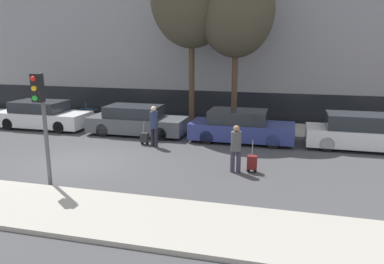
{
  "coord_description": "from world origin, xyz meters",
  "views": [
    {
      "loc": [
        7.27,
        -11.49,
        4.18
      ],
      "look_at": [
        3.8,
        1.8,
        0.95
      ],
      "focal_mm": 35.0,
      "sensor_mm": 36.0,
      "label": 1
    }
  ],
  "objects_px": {
    "parked_car_1": "(137,121)",
    "parked_car_3": "(358,133)",
    "pedestrian_right": "(236,146)",
    "bare_tree_near_crossing": "(236,11)",
    "parked_car_2": "(241,127)",
    "traffic_light": "(41,107)",
    "trolley_left": "(145,138)",
    "pedestrian_left": "(154,124)",
    "parked_car_0": "(43,115)",
    "trolley_right": "(252,162)",
    "parked_bicycle": "(89,112)"
  },
  "relations": [
    {
      "from": "parked_car_1",
      "to": "parked_car_3",
      "type": "xyz_separation_m",
      "value": [
        9.73,
        -0.07,
        0.03
      ]
    },
    {
      "from": "parked_car_3",
      "to": "pedestrian_right",
      "type": "relative_size",
      "value": 2.61
    },
    {
      "from": "parked_car_1",
      "to": "bare_tree_near_crossing",
      "type": "distance_m",
      "value": 6.95
    },
    {
      "from": "bare_tree_near_crossing",
      "to": "parked_car_1",
      "type": "bearing_deg",
      "value": -154.44
    },
    {
      "from": "parked_car_2",
      "to": "traffic_light",
      "type": "bearing_deg",
      "value": -125.48
    },
    {
      "from": "trolley_left",
      "to": "bare_tree_near_crossing",
      "type": "distance_m",
      "value": 7.32
    },
    {
      "from": "traffic_light",
      "to": "pedestrian_left",
      "type": "bearing_deg",
      "value": 73.41
    },
    {
      "from": "pedestrian_left",
      "to": "pedestrian_right",
      "type": "bearing_deg",
      "value": -10.53
    },
    {
      "from": "pedestrian_right",
      "to": "bare_tree_near_crossing",
      "type": "bearing_deg",
      "value": -93.52
    },
    {
      "from": "parked_car_3",
      "to": "traffic_light",
      "type": "bearing_deg",
      "value": -144.49
    },
    {
      "from": "parked_car_3",
      "to": "parked_car_0",
      "type": "bearing_deg",
      "value": 179.41
    },
    {
      "from": "parked_car_1",
      "to": "traffic_light",
      "type": "xyz_separation_m",
      "value": [
        0.05,
        -6.97,
        1.78
      ]
    },
    {
      "from": "bare_tree_near_crossing",
      "to": "pedestrian_left",
      "type": "bearing_deg",
      "value": -124.74
    },
    {
      "from": "parked_car_2",
      "to": "trolley_right",
      "type": "distance_m",
      "value": 4.09
    },
    {
      "from": "parked_car_3",
      "to": "pedestrian_right",
      "type": "xyz_separation_m",
      "value": [
        -4.42,
        -4.15,
        0.24
      ]
    },
    {
      "from": "trolley_left",
      "to": "trolley_right",
      "type": "xyz_separation_m",
      "value": [
        4.78,
        -2.41,
        0.03
      ]
    },
    {
      "from": "parked_car_3",
      "to": "trolley_right",
      "type": "bearing_deg",
      "value": -133.99
    },
    {
      "from": "parked_car_2",
      "to": "pedestrian_left",
      "type": "relative_size",
      "value": 2.61
    },
    {
      "from": "parked_car_0",
      "to": "pedestrian_left",
      "type": "xyz_separation_m",
      "value": [
        6.76,
        -1.97,
        0.32
      ]
    },
    {
      "from": "pedestrian_left",
      "to": "parked_car_0",
      "type": "bearing_deg",
      "value": -174.88
    },
    {
      "from": "parked_car_3",
      "to": "pedestrian_left",
      "type": "distance_m",
      "value": 8.36
    },
    {
      "from": "parked_bicycle",
      "to": "bare_tree_near_crossing",
      "type": "relative_size",
      "value": 0.23
    },
    {
      "from": "parked_car_0",
      "to": "parked_car_2",
      "type": "distance_m",
      "value": 10.13
    },
    {
      "from": "parked_car_2",
      "to": "parked_car_3",
      "type": "height_order",
      "value": "parked_car_3"
    },
    {
      "from": "pedestrian_right",
      "to": "traffic_light",
      "type": "xyz_separation_m",
      "value": [
        -5.25,
        -2.76,
        1.52
      ]
    },
    {
      "from": "parked_car_1",
      "to": "parked_bicycle",
      "type": "relative_size",
      "value": 2.6
    },
    {
      "from": "parked_car_1",
      "to": "trolley_right",
      "type": "relative_size",
      "value": 4.12
    },
    {
      "from": "trolley_right",
      "to": "bare_tree_near_crossing",
      "type": "bearing_deg",
      "value": 104.06
    },
    {
      "from": "pedestrian_right",
      "to": "parked_car_1",
      "type": "bearing_deg",
      "value": -51.06
    },
    {
      "from": "trolley_right",
      "to": "parked_bicycle",
      "type": "bearing_deg",
      "value": 146.67
    },
    {
      "from": "parked_car_1",
      "to": "pedestrian_left",
      "type": "height_order",
      "value": "pedestrian_left"
    },
    {
      "from": "parked_car_1",
      "to": "parked_car_0",
      "type": "bearing_deg",
      "value": 179.04
    },
    {
      "from": "parked_bicycle",
      "to": "parked_car_2",
      "type": "bearing_deg",
      "value": -15.12
    },
    {
      "from": "parked_car_3",
      "to": "trolley_right",
      "type": "distance_m",
      "value": 5.61
    },
    {
      "from": "trolley_left",
      "to": "pedestrian_right",
      "type": "bearing_deg",
      "value": -30.74
    },
    {
      "from": "trolley_left",
      "to": "parked_bicycle",
      "type": "xyz_separation_m",
      "value": [
        -4.84,
        3.92,
        0.18
      ]
    },
    {
      "from": "parked_car_0",
      "to": "bare_tree_near_crossing",
      "type": "distance_m",
      "value": 10.93
    },
    {
      "from": "parked_bicycle",
      "to": "trolley_left",
      "type": "bearing_deg",
      "value": -39.02
    },
    {
      "from": "pedestrian_right",
      "to": "traffic_light",
      "type": "bearing_deg",
      "value": 15.1
    },
    {
      "from": "parked_car_0",
      "to": "trolley_left",
      "type": "distance_m",
      "value": 6.5
    },
    {
      "from": "parked_car_0",
      "to": "bare_tree_near_crossing",
      "type": "xyz_separation_m",
      "value": [
        9.49,
        1.97,
        5.05
      ]
    },
    {
      "from": "traffic_light",
      "to": "trolley_left",
      "type": "bearing_deg",
      "value": 79.26
    },
    {
      "from": "parked_car_3",
      "to": "parked_bicycle",
      "type": "relative_size",
      "value": 2.37
    },
    {
      "from": "parked_car_2",
      "to": "parked_car_3",
      "type": "distance_m",
      "value": 4.79
    },
    {
      "from": "trolley_left",
      "to": "parked_bicycle",
      "type": "height_order",
      "value": "parked_bicycle"
    },
    {
      "from": "parked_car_2",
      "to": "pedestrian_right",
      "type": "xyz_separation_m",
      "value": [
        0.37,
        -4.09,
        0.25
      ]
    },
    {
      "from": "parked_bicycle",
      "to": "parked_car_1",
      "type": "bearing_deg",
      "value": -30.58
    },
    {
      "from": "trolley_right",
      "to": "parked_car_3",
      "type": "bearing_deg",
      "value": 46.01
    },
    {
      "from": "parked_car_2",
      "to": "traffic_light",
      "type": "xyz_separation_m",
      "value": [
        -4.88,
        -6.85,
        1.77
      ]
    },
    {
      "from": "parked_car_3",
      "to": "trolley_left",
      "type": "relative_size",
      "value": 3.98
    }
  ]
}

